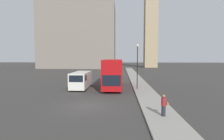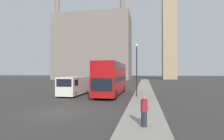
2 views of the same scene
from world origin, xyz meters
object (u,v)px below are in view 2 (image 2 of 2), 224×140
object	(u,v)px
clock_tower	(169,8)
red_double_decker_bus	(112,77)
pedestrian	(144,111)
white_van	(74,85)
street_lamp	(137,62)

from	to	relation	value
clock_tower	red_double_decker_bus	world-z (taller)	clock_tower
clock_tower	pedestrian	world-z (taller)	clock_tower
red_double_decker_bus	pedestrian	size ratio (longest dim) A/B	6.82
red_double_decker_bus	white_van	xyz separation A→B (m)	(-4.63, -1.66, -1.07)
pedestrian	street_lamp	world-z (taller)	street_lamp
red_double_decker_bus	street_lamp	size ratio (longest dim) A/B	1.76
red_double_decker_bus	white_van	bearing A→B (deg)	-160.27
red_double_decker_bus	street_lamp	xyz separation A→B (m)	(3.41, -2.04, 1.81)
pedestrian	street_lamp	xyz separation A→B (m)	(-0.92, 11.48, 3.21)
clock_tower	white_van	size ratio (longest dim) A/B	10.65
clock_tower	white_van	world-z (taller)	clock_tower
red_double_decker_bus	pedestrian	world-z (taller)	red_double_decker_bus
clock_tower	street_lamp	size ratio (longest dim) A/B	9.79
clock_tower	white_van	bearing A→B (deg)	-108.56
pedestrian	red_double_decker_bus	bearing A→B (deg)	107.79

